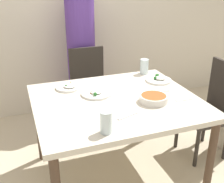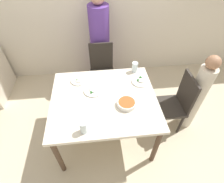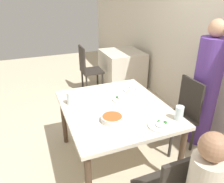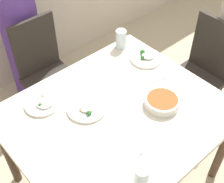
# 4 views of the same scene
# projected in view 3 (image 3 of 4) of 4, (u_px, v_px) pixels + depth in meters

# --- Properties ---
(ground_plane) EXTENTS (10.00, 10.00, 0.00)m
(ground_plane) POSITION_uv_depth(u_px,v_px,m) (115.00, 160.00, 2.68)
(ground_plane) COLOR beige
(dining_table) EXTENTS (1.27, 1.09, 0.75)m
(dining_table) POSITION_uv_depth(u_px,v_px,m) (115.00, 113.00, 2.39)
(dining_table) COLOR beige
(dining_table) RESTS_ON ground_plane
(chair_adult_spot) EXTENTS (0.40, 0.40, 0.92)m
(chair_adult_spot) POSITION_uv_depth(u_px,v_px,m) (181.00, 113.00, 2.75)
(chair_adult_spot) COLOR #2D2823
(chair_adult_spot) RESTS_ON ground_plane
(person_adult) EXTENTS (0.32, 0.32, 1.61)m
(person_adult) POSITION_uv_depth(u_px,v_px,m) (205.00, 90.00, 2.74)
(person_adult) COLOR #5B3893
(person_adult) RESTS_ON ground_plane
(bowl_curry) EXTENTS (0.22, 0.22, 0.05)m
(bowl_curry) POSITION_uv_depth(u_px,v_px,m) (112.00, 118.00, 2.09)
(bowl_curry) COLOR silver
(bowl_curry) RESTS_ON dining_table
(plate_rice_adult) EXTENTS (0.23, 0.23, 0.06)m
(plate_rice_adult) POSITION_uv_depth(u_px,v_px,m) (160.00, 125.00, 2.01)
(plate_rice_adult) COLOR white
(plate_rice_adult) RESTS_ON dining_table
(plate_rice_child) EXTENTS (0.22, 0.22, 0.05)m
(plate_rice_child) POSITION_uv_depth(u_px,v_px,m) (132.00, 90.00, 2.73)
(plate_rice_child) COLOR white
(plate_rice_child) RESTS_ON dining_table
(plate_noodles) EXTENTS (0.25, 0.25, 0.05)m
(plate_noodles) POSITION_uv_depth(u_px,v_px,m) (123.00, 99.00, 2.50)
(plate_noodles) COLOR white
(plate_noodles) RESTS_ON dining_table
(glass_water_tall) EXTENTS (0.08, 0.08, 0.15)m
(glass_water_tall) POSITION_uv_depth(u_px,v_px,m) (70.00, 98.00, 2.38)
(glass_water_tall) COLOR silver
(glass_water_tall) RESTS_ON dining_table
(glass_water_short) EXTENTS (0.08, 0.08, 0.14)m
(glass_water_short) POSITION_uv_depth(u_px,v_px,m) (179.00, 113.00, 2.10)
(glass_water_short) COLOR silver
(glass_water_short) RESTS_ON dining_table
(napkin_folded) EXTENTS (0.14, 0.14, 0.01)m
(napkin_folded) POSITION_uv_depth(u_px,v_px,m) (123.00, 135.00, 1.90)
(napkin_folded) COLOR white
(napkin_folded) RESTS_ON dining_table
(fork_steel) EXTENTS (0.18, 0.07, 0.01)m
(fork_steel) POSITION_uv_depth(u_px,v_px,m) (135.00, 125.00, 2.04)
(fork_steel) COLOR silver
(fork_steel) RESTS_ON dining_table
(spoon_steel) EXTENTS (0.18, 0.08, 0.01)m
(spoon_steel) POSITION_uv_depth(u_px,v_px,m) (89.00, 110.00, 2.28)
(spoon_steel) COLOR silver
(spoon_steel) RESTS_ON dining_table
(background_table) EXTENTS (0.81, 0.78, 0.74)m
(background_table) POSITION_uv_depth(u_px,v_px,m) (122.00, 69.00, 4.60)
(background_table) COLOR beige
(background_table) RESTS_ON ground_plane
(chair_background) EXTENTS (0.40, 0.40, 0.92)m
(chair_background) POSITION_uv_depth(u_px,v_px,m) (88.00, 68.00, 4.30)
(chair_background) COLOR #2D2823
(chair_background) RESTS_ON ground_plane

